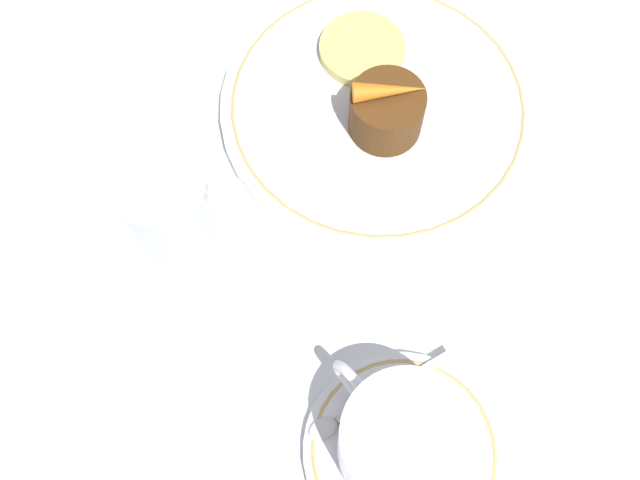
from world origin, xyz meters
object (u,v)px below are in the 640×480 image
at_px(coffee_cup, 404,442).
at_px(wine_glass, 170,210).
at_px(dessert_cake, 386,112).
at_px(dinner_plate, 377,107).

height_order(coffee_cup, wine_glass, wine_glass).
xyz_separation_m(coffee_cup, dessert_cake, (0.20, -0.17, -0.01)).
xyz_separation_m(dinner_plate, coffee_cup, (-0.22, 0.18, 0.04)).
bearing_deg(coffee_cup, dinner_plate, -39.45).
distance_m(dinner_plate, dessert_cake, 0.04).
bearing_deg(dessert_cake, wine_glass, 81.72).
bearing_deg(dessert_cake, coffee_cup, 139.56).
relative_size(coffee_cup, dessert_cake, 1.89).
bearing_deg(wine_glass, coffee_cup, -175.02).
bearing_deg(dinner_plate, coffee_cup, 140.55).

